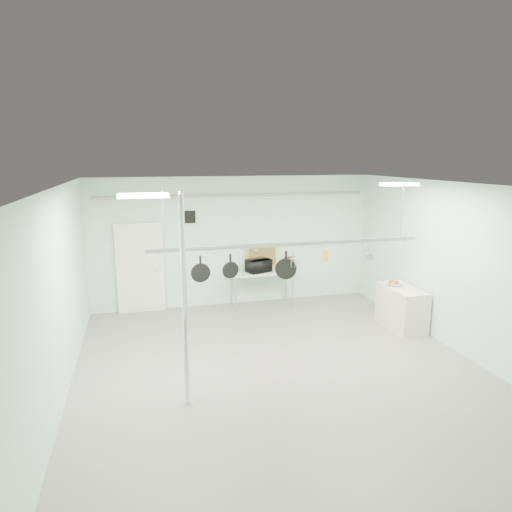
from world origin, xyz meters
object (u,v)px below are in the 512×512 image
object	(u,v)px
chrome_pole	(184,303)
skillet_left	(200,269)
microwave	(259,266)
pot_rack	(290,242)
prep_table	(262,274)
coffee_canister	(264,269)
skillet_mid	(230,266)
side_cabinet	(402,308)
skillet_right	(286,265)
fruit_bowl	(394,284)

from	to	relation	value
chrome_pole	skillet_left	xyz separation A→B (m)	(0.36, 0.90, 0.26)
microwave	skillet_left	bearing A→B (deg)	40.36
chrome_pole	pot_rack	bearing A→B (deg)	25.35
skillet_left	prep_table	bearing A→B (deg)	59.02
prep_table	coffee_canister	distance (m)	0.23
pot_rack	skillet_mid	world-z (taller)	pot_rack
chrome_pole	skillet_left	size ratio (longest dim) A/B	7.22
prep_table	skillet_left	bearing A→B (deg)	-120.43
chrome_pole	pot_rack	distance (m)	2.19
prep_table	side_cabinet	distance (m)	3.39
skillet_left	skillet_right	bearing A→B (deg)	-0.55
skillet_mid	microwave	bearing A→B (deg)	56.52
chrome_pole	microwave	bearing A→B (deg)	61.89
prep_table	skillet_left	world-z (taller)	skillet_left
microwave	side_cabinet	bearing A→B (deg)	121.58
microwave	skillet_right	xyz separation A→B (m)	(-0.37, -3.21, 0.77)
skillet_right	chrome_pole	bearing A→B (deg)	-136.69
chrome_pole	pot_rack	world-z (taller)	chrome_pole
coffee_canister	skillet_mid	distance (m)	3.57
chrome_pole	skillet_left	bearing A→B (deg)	68.11
side_cabinet	skillet_left	bearing A→B (deg)	-166.23
coffee_canister	skillet_right	distance (m)	3.28
pot_rack	microwave	xyz separation A→B (m)	(0.30, 3.21, -1.17)
side_cabinet	skillet_left	size ratio (longest dim) A/B	2.71
chrome_pole	side_cabinet	world-z (taller)	chrome_pole
fruit_bowl	skillet_mid	distance (m)	4.21
microwave	fruit_bowl	bearing A→B (deg)	123.26
pot_rack	skillet_mid	bearing A→B (deg)	180.00
fruit_bowl	prep_table	bearing A→B (deg)	140.76
chrome_pole	skillet_mid	xyz separation A→B (m)	(0.86, 0.90, 0.28)
pot_rack	chrome_pole	bearing A→B (deg)	-154.65
coffee_canister	microwave	bearing A→B (deg)	149.30
fruit_bowl	skillet_mid	xyz separation A→B (m)	(-3.89, -1.30, 0.94)
microwave	skillet_mid	size ratio (longest dim) A/B	1.39
fruit_bowl	microwave	bearing A→B (deg)	143.16
side_cabinet	fruit_bowl	size ratio (longest dim) A/B	3.61
chrome_pole	side_cabinet	bearing A→B (deg)	22.41
prep_table	pot_rack	size ratio (longest dim) A/B	0.33
chrome_pole	skillet_mid	world-z (taller)	chrome_pole
skillet_left	coffee_canister	bearing A→B (deg)	57.41
pot_rack	skillet_right	distance (m)	0.40
side_cabinet	pot_rack	bearing A→B (deg)	-159.55
side_cabinet	prep_table	bearing A→B (deg)	139.21
microwave	skillet_mid	xyz separation A→B (m)	(-1.34, -3.21, 0.82)
fruit_bowl	pot_rack	bearing A→B (deg)	-155.45
microwave	coffee_canister	xyz separation A→B (m)	(0.13, -0.08, -0.07)
fruit_bowl	chrome_pole	bearing A→B (deg)	-155.13
chrome_pole	prep_table	world-z (taller)	chrome_pole
side_cabinet	pot_rack	distance (m)	3.62
prep_table	skillet_right	bearing A→B (deg)	-98.12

